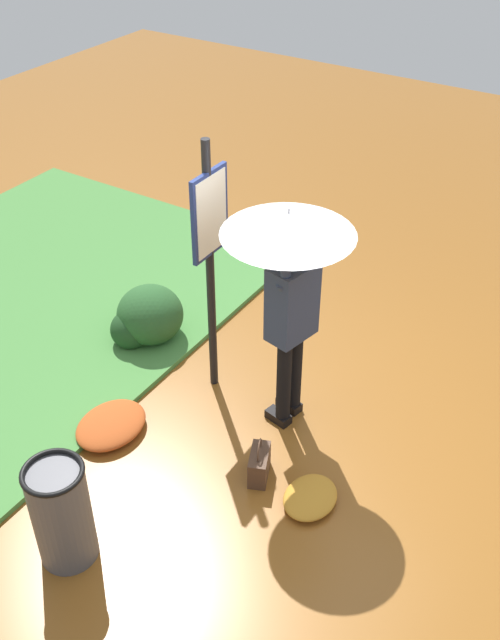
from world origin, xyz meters
TOP-DOWN VIEW (x-y plane):
  - ground_plane at (0.00, 0.00)m, footprint 18.00×18.00m
  - grass_verge at (-0.22, -3.39)m, footprint 4.80×4.00m
  - person_with_umbrella at (-0.04, -0.19)m, footprint 0.96×0.96m
  - info_sign_post at (-0.14, -0.96)m, footprint 0.44×0.07m
  - handbag at (0.59, -0.05)m, footprint 0.33×0.25m
  - trash_bin at (1.90, -0.79)m, footprint 0.42×0.42m
  - shrub_cluster at (-0.31, -1.87)m, footprint 0.70×0.63m
  - leaf_pile_near_person at (0.61, 0.41)m, footprint 0.48×0.38m
  - leaf_pile_by_bench at (0.83, -1.34)m, footprint 0.64×0.52m

SIDE VIEW (x-z plane):
  - ground_plane at x=0.00m, z-range 0.00..0.00m
  - grass_verge at x=-0.22m, z-range 0.00..0.05m
  - leaf_pile_near_person at x=0.61m, z-range 0.00..0.11m
  - leaf_pile_by_bench at x=0.83m, z-range 0.00..0.14m
  - handbag at x=0.59m, z-range -0.06..0.31m
  - shrub_cluster at x=-0.31m, z-range -0.02..0.55m
  - trash_bin at x=1.90m, z-range 0.00..0.84m
  - info_sign_post at x=-0.14m, z-range 0.29..2.59m
  - person_with_umbrella at x=-0.04m, z-range 0.53..2.57m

